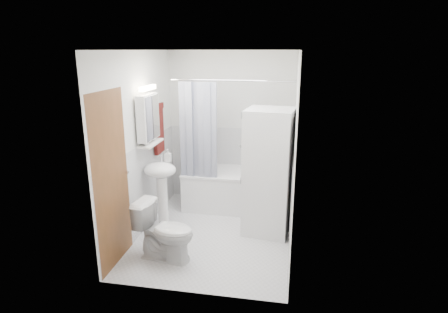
% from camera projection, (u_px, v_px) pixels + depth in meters
% --- Properties ---
extents(floor, '(2.60, 2.60, 0.00)m').
position_uv_depth(floor, '(215.00, 233.00, 5.08)').
color(floor, silver).
rests_on(floor, ground).
extents(room_walls, '(2.60, 2.60, 2.60)m').
position_uv_depth(room_walls, '(214.00, 126.00, 4.67)').
color(room_walls, white).
rests_on(room_walls, ground).
extents(wainscot, '(1.98, 2.58, 2.58)m').
position_uv_depth(wainscot, '(219.00, 185.00, 5.19)').
color(wainscot, white).
rests_on(wainscot, ground).
extents(door, '(0.05, 2.00, 2.00)m').
position_uv_depth(door, '(127.00, 172.00, 4.45)').
color(door, brown).
rests_on(door, ground).
extents(bathtub, '(1.55, 0.74, 0.59)m').
position_uv_depth(bathtub, '(235.00, 188.00, 5.84)').
color(bathtub, white).
rests_on(bathtub, ground).
extents(tub_spout, '(0.04, 0.12, 0.04)m').
position_uv_depth(tub_spout, '(251.00, 147.00, 5.95)').
color(tub_spout, silver).
rests_on(tub_spout, room_walls).
extents(curtain_rod, '(1.73, 0.02, 0.02)m').
position_uv_depth(curtain_rod, '(232.00, 80.00, 5.08)').
color(curtain_rod, silver).
rests_on(curtain_rod, room_walls).
extents(shower_curtain, '(0.55, 0.02, 1.45)m').
position_uv_depth(shower_curtain, '(198.00, 133.00, 5.37)').
color(shower_curtain, '#121B41').
rests_on(shower_curtain, curtain_rod).
extents(sink, '(0.44, 0.37, 1.04)m').
position_uv_depth(sink, '(161.00, 180.00, 5.05)').
color(sink, white).
rests_on(sink, ground).
extents(medicine_cabinet, '(0.13, 0.50, 0.71)m').
position_uv_depth(medicine_cabinet, '(148.00, 116.00, 4.90)').
color(medicine_cabinet, white).
rests_on(medicine_cabinet, room_walls).
extents(shelf, '(0.18, 0.54, 0.02)m').
position_uv_depth(shelf, '(151.00, 143.00, 4.99)').
color(shelf, silver).
rests_on(shelf, room_walls).
extents(shower_caddy, '(0.22, 0.06, 0.02)m').
position_uv_depth(shower_caddy, '(254.00, 133.00, 5.87)').
color(shower_caddy, silver).
rests_on(shower_caddy, room_walls).
extents(towel, '(0.07, 0.30, 0.74)m').
position_uv_depth(towel, '(159.00, 128.00, 5.40)').
color(towel, '#4E1214').
rests_on(towel, room_walls).
extents(washer_dryer, '(0.67, 0.66, 1.68)m').
position_uv_depth(washer_dryer, '(268.00, 172.00, 4.95)').
color(washer_dryer, white).
rests_on(washer_dryer, ground).
extents(toilet, '(0.76, 0.49, 0.69)m').
position_uv_depth(toilet, '(165.00, 232.00, 4.39)').
color(toilet, white).
rests_on(toilet, ground).
extents(soap_pump, '(0.08, 0.17, 0.08)m').
position_uv_depth(soap_pump, '(168.00, 159.00, 5.17)').
color(soap_pump, gray).
rests_on(soap_pump, sink).
extents(shelf_bottle, '(0.07, 0.18, 0.07)m').
position_uv_depth(shelf_bottle, '(146.00, 142.00, 4.84)').
color(shelf_bottle, gray).
rests_on(shelf_bottle, shelf).
extents(shelf_cup, '(0.10, 0.09, 0.10)m').
position_uv_depth(shelf_cup, '(154.00, 137.00, 5.09)').
color(shelf_cup, gray).
rests_on(shelf_cup, shelf).
extents(shampoo_a, '(0.13, 0.17, 0.13)m').
position_uv_depth(shampoo_a, '(252.00, 128.00, 5.85)').
color(shampoo_a, gray).
rests_on(shampoo_a, shower_caddy).
extents(shampoo_b, '(0.08, 0.21, 0.08)m').
position_uv_depth(shampoo_b, '(260.00, 130.00, 5.84)').
color(shampoo_b, navy).
rests_on(shampoo_b, shower_caddy).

